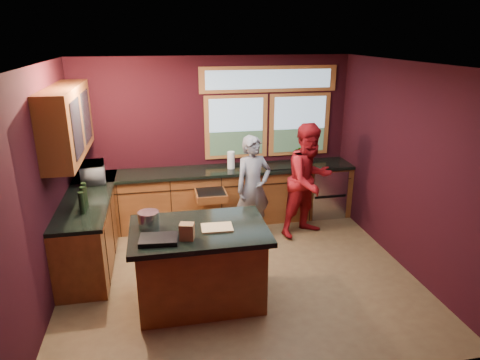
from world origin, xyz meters
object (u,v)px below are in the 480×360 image
object	(u,v)px
island	(200,264)
person_red	(309,180)
cutting_board	(217,228)
stock_pot	(149,219)
person_grey	(253,188)

from	to	relation	value
island	person_red	world-z (taller)	person_red
cutting_board	stock_pot	size ratio (longest dim) A/B	1.46
person_red	cutting_board	bearing A→B (deg)	-159.90
person_red	cutting_board	world-z (taller)	person_red
cutting_board	stock_pot	distance (m)	0.78
person_grey	person_red	size ratio (longest dim) A/B	0.91
stock_pot	island	bearing A→B (deg)	-15.26
stock_pot	person_grey	bearing A→B (deg)	41.96
person_grey	island	bearing A→B (deg)	-139.08
island	person_grey	distance (m)	1.84
person_grey	cutting_board	world-z (taller)	person_grey
island	cutting_board	bearing A→B (deg)	-14.04
cutting_board	stock_pot	bearing A→B (deg)	165.07
island	person_red	size ratio (longest dim) A/B	0.87
cutting_board	island	bearing A→B (deg)	165.96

